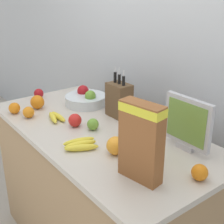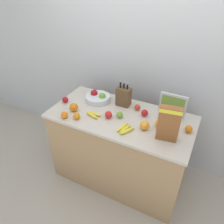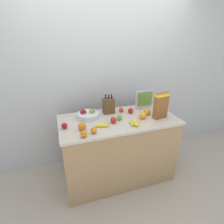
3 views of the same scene
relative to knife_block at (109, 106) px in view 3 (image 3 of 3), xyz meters
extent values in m
plane|color=#B2A899|center=(0.07, -0.21, -1.03)|extent=(14.00, 14.00, 0.00)
cube|color=silver|center=(0.07, 0.37, 0.27)|extent=(9.00, 0.06, 2.60)
cube|color=tan|center=(0.07, -0.21, -0.58)|extent=(1.47, 0.70, 0.90)
cube|color=beige|center=(0.07, -0.21, -0.12)|extent=(1.50, 0.73, 0.03)
cube|color=brown|center=(0.00, 0.00, 0.00)|extent=(0.15, 0.10, 0.21)
cylinder|color=black|center=(-0.04, 0.00, 0.13)|extent=(0.02, 0.02, 0.06)
cube|color=silver|center=(-0.04, 0.00, 0.18)|extent=(0.01, 0.00, 0.03)
cylinder|color=black|center=(0.00, 0.00, 0.13)|extent=(0.02, 0.02, 0.06)
cube|color=silver|center=(0.00, 0.00, 0.18)|extent=(0.01, 0.00, 0.04)
cylinder|color=black|center=(0.04, 0.00, 0.13)|extent=(0.02, 0.02, 0.06)
cube|color=silver|center=(0.04, 0.00, 0.17)|extent=(0.01, 0.00, 0.04)
cube|color=#B7B7BC|center=(0.53, -0.01, -0.09)|extent=(0.09, 0.03, 0.03)
cube|color=#B7B7BC|center=(0.53, -0.01, 0.04)|extent=(0.27, 0.02, 0.24)
cube|color=olive|center=(0.53, -0.02, 0.04)|extent=(0.23, 0.00, 0.20)
cube|color=brown|center=(0.58, -0.35, 0.06)|extent=(0.19, 0.10, 0.34)
cube|color=yellow|center=(0.58, -0.35, 0.21)|extent=(0.20, 0.10, 0.04)
cylinder|color=silver|center=(-0.29, -0.05, -0.07)|extent=(0.28, 0.28, 0.06)
sphere|color=#6B9E33|center=(-0.24, -0.05, -0.03)|extent=(0.07, 0.07, 0.07)
sphere|color=#A31419|center=(-0.35, -0.04, -0.03)|extent=(0.08, 0.08, 0.08)
ellipsoid|color=yellow|center=(0.23, -0.42, -0.09)|extent=(0.11, 0.16, 0.03)
ellipsoid|color=yellow|center=(0.20, -0.41, -0.09)|extent=(0.07, 0.17, 0.03)
ellipsoid|color=yellow|center=(0.17, -0.39, -0.09)|extent=(0.07, 0.17, 0.03)
ellipsoid|color=yellow|center=(-0.19, -0.36, -0.09)|extent=(0.17, 0.08, 0.03)
ellipsoid|color=yellow|center=(-0.18, -0.32, -0.09)|extent=(0.17, 0.04, 0.03)
sphere|color=red|center=(-0.03, -0.30, -0.07)|extent=(0.08, 0.08, 0.08)
sphere|color=red|center=(0.17, -0.02, -0.07)|extent=(0.06, 0.06, 0.06)
sphere|color=#A31419|center=(-0.61, -0.25, -0.07)|extent=(0.07, 0.07, 0.07)
sphere|color=red|center=(0.28, -0.10, -0.07)|extent=(0.07, 0.07, 0.07)
sphere|color=#6B9E33|center=(0.07, -0.24, -0.07)|extent=(0.07, 0.07, 0.07)
sphere|color=orange|center=(-0.42, -0.35, -0.06)|extent=(0.09, 0.09, 0.09)
sphere|color=orange|center=(0.74, -0.16, -0.07)|extent=(0.07, 0.07, 0.07)
sphere|color=orange|center=(-0.43, -0.50, -0.07)|extent=(0.07, 0.07, 0.07)
sphere|color=orange|center=(-0.31, -0.46, -0.07)|extent=(0.07, 0.07, 0.07)
sphere|color=orange|center=(0.48, -0.21, -0.06)|extent=(0.09, 0.09, 0.09)
sphere|color=orange|center=(0.36, -0.30, -0.06)|extent=(0.09, 0.09, 0.09)
camera|label=1|loc=(1.39, -1.11, 0.65)|focal=50.00mm
camera|label=2|loc=(0.82, -1.89, 1.20)|focal=35.00mm
camera|label=3|loc=(-0.64, -2.08, 0.89)|focal=28.00mm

